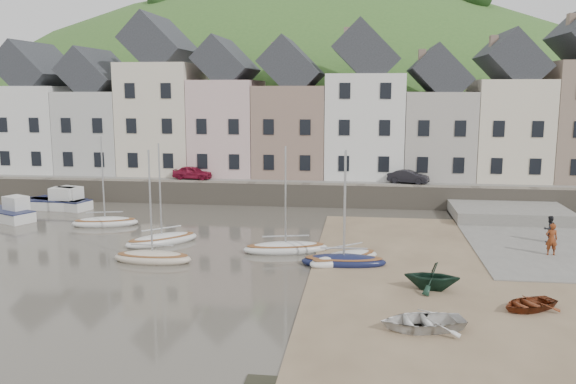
# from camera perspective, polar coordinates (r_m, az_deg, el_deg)

# --- Properties ---
(ground) EXTENTS (160.00, 160.00, 0.00)m
(ground) POSITION_cam_1_polar(r_m,az_deg,el_deg) (31.71, -1.40, -7.18)
(ground) COLOR #433F34
(ground) RESTS_ON ground
(quay_land) EXTENTS (90.00, 30.00, 1.50)m
(quay_land) POSITION_cam_1_polar(r_m,az_deg,el_deg) (62.73, 3.04, 1.97)
(quay_land) COLOR #365F26
(quay_land) RESTS_ON ground
(quay_street) EXTENTS (70.00, 7.00, 0.10)m
(quay_street) POSITION_cam_1_polar(r_m,az_deg,el_deg) (51.27, 2.08, 1.13)
(quay_street) COLOR slate
(quay_street) RESTS_ON quay_land
(seawall) EXTENTS (70.00, 1.20, 1.80)m
(seawall) POSITION_cam_1_polar(r_m,az_deg,el_deg) (47.94, 1.68, -0.26)
(seawall) COLOR slate
(seawall) RESTS_ON ground
(beach) EXTENTS (18.00, 26.00, 0.06)m
(beach) POSITION_cam_1_polar(r_m,az_deg,el_deg) (32.00, 18.64, -7.50)
(beach) COLOR brown
(beach) RESTS_ON ground
(slipway) EXTENTS (8.00, 18.00, 0.12)m
(slipway) POSITION_cam_1_polar(r_m,az_deg,el_deg) (40.42, 22.05, -4.10)
(slipway) COLOR slate
(slipway) RESTS_ON ground
(hillside) EXTENTS (134.40, 84.00, 84.00)m
(hillside) POSITION_cam_1_polar(r_m,az_deg,el_deg) (94.50, 1.20, -6.99)
(hillside) COLOR #365F26
(hillside) RESTS_ON ground
(townhouse_terrace) EXTENTS (61.05, 8.00, 13.93)m
(townhouse_terrace) POSITION_cam_1_polar(r_m,az_deg,el_deg) (54.09, 4.33, 7.70)
(townhouse_terrace) COLOR silver
(townhouse_terrace) RESTS_ON quay_land
(sailboat_0) EXTENTS (4.68, 2.66, 6.32)m
(sailboat_0) POSITION_cam_1_polar(r_m,az_deg,el_deg) (42.96, -16.99, -2.73)
(sailboat_0) COLOR silver
(sailboat_0) RESTS_ON ground
(sailboat_1) EXTENTS (4.42, 4.17, 6.32)m
(sailboat_1) POSITION_cam_1_polar(r_m,az_deg,el_deg) (37.15, -11.89, -4.44)
(sailboat_1) COLOR silver
(sailboat_1) RESTS_ON ground
(sailboat_2) EXTENTS (4.33, 1.52, 6.32)m
(sailboat_2) POSITION_cam_1_polar(r_m,az_deg,el_deg) (33.43, -12.74, -6.06)
(sailboat_2) COLOR beige
(sailboat_2) RESTS_ON ground
(sailboat_3) EXTENTS (5.13, 2.64, 6.32)m
(sailboat_3) POSITION_cam_1_polar(r_m,az_deg,el_deg) (34.53, -0.23, -5.31)
(sailboat_3) COLOR silver
(sailboat_3) RESTS_ON ground
(sailboat_4) EXTENTS (4.36, 3.97, 6.32)m
(sailboat_4) POSITION_cam_1_polar(r_m,az_deg,el_deg) (32.59, 5.36, -6.27)
(sailboat_4) COLOR silver
(sailboat_4) RESTS_ON ground
(sailboat_5) EXTENTS (4.57, 1.71, 6.32)m
(sailboat_5) POSITION_cam_1_polar(r_m,az_deg,el_deg) (32.12, 5.31, -6.51)
(sailboat_5) COLOR #12183A
(sailboat_5) RESTS_ON ground
(motorboat_0) EXTENTS (5.02, 1.95, 1.70)m
(motorboat_0) POSITION_cam_1_polar(r_m,az_deg,el_deg) (50.07, -21.19, -0.86)
(motorboat_0) COLOR silver
(motorboat_0) RESTS_ON ground
(motorboat_1) EXTENTS (4.77, 3.48, 1.70)m
(motorboat_1) POSITION_cam_1_polar(r_m,az_deg,el_deg) (47.17, -25.00, -1.74)
(motorboat_1) COLOR silver
(motorboat_1) RESTS_ON ground
(motorboat_2) EXTENTS (5.46, 3.18, 1.70)m
(motorboat_2) POSITION_cam_1_polar(r_m,az_deg,el_deg) (50.19, -20.65, -0.81)
(motorboat_2) COLOR silver
(motorboat_2) RESTS_ON ground
(rowboat_white) EXTENTS (3.73, 3.02, 0.68)m
(rowboat_white) POSITION_cam_1_polar(r_m,az_deg,el_deg) (24.24, 12.61, -11.87)
(rowboat_white) COLOR silver
(rowboat_white) RESTS_ON beach
(rowboat_green) EXTENTS (2.74, 2.44, 1.32)m
(rowboat_green) POSITION_cam_1_polar(r_m,az_deg,el_deg) (28.75, 13.52, -7.76)
(rowboat_green) COLOR #153022
(rowboat_green) RESTS_ON beach
(rowboat_red) EXTENTS (3.17, 2.92, 0.54)m
(rowboat_red) POSITION_cam_1_polar(r_m,az_deg,el_deg) (27.58, 21.88, -9.82)
(rowboat_red) COLOR brown
(rowboat_red) RESTS_ON beach
(person_red) EXTENTS (0.66, 0.43, 1.80)m
(person_red) POSITION_cam_1_polar(r_m,az_deg,el_deg) (36.44, 23.76, -4.12)
(person_red) COLOR maroon
(person_red) RESTS_ON slipway
(person_dark) EXTENTS (0.96, 0.87, 1.62)m
(person_dark) POSITION_cam_1_polar(r_m,az_deg,el_deg) (39.40, 23.59, -3.25)
(person_dark) COLOR black
(person_dark) RESTS_ON slipway
(car_left) EXTENTS (3.47, 1.66, 1.15)m
(car_left) POSITION_cam_1_polar(r_m,az_deg,el_deg) (52.09, -9.08, 1.84)
(car_left) COLOR maroon
(car_left) RESTS_ON quay_street
(car_right) EXTENTS (3.52, 2.08, 1.09)m
(car_right) POSITION_cam_1_polar(r_m,az_deg,el_deg) (50.11, 11.36, 1.43)
(car_right) COLOR black
(car_right) RESTS_ON quay_street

